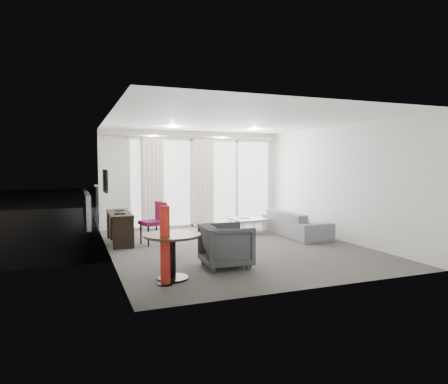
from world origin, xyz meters
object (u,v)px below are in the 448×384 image
object	(u,v)px
red_lamp	(165,245)
coffee_table	(248,226)
rattan_chair_b	(233,204)
desk_chair	(152,223)
tub_armchair	(226,246)
sofa	(296,223)
round_table	(173,257)
desk	(120,228)
rattan_chair_a	(213,207)

from	to	relation	value
red_lamp	coffee_table	bearing A→B (deg)	50.32
red_lamp	coffee_table	xyz separation A→B (m)	(2.89, 3.48, -0.38)
coffee_table	rattan_chair_b	bearing A→B (deg)	74.49
desk_chair	tub_armchair	bearing A→B (deg)	-86.68
tub_armchair	coffee_table	bearing A→B (deg)	-27.94
coffee_table	sofa	bearing A→B (deg)	-39.46
red_lamp	sofa	xyz separation A→B (m)	(3.79, 2.74, -0.27)
desk_chair	round_table	xyz separation A→B (m)	(-0.22, -2.72, -0.11)
sofa	red_lamp	bearing A→B (deg)	125.83
desk	desk_chair	world-z (taller)	desk_chair
desk_chair	red_lamp	bearing A→B (deg)	-112.45
tub_armchair	rattan_chair_a	distance (m)	5.70
red_lamp	rattan_chair_b	distance (m)	7.49
red_lamp	tub_armchair	bearing A→B (deg)	27.20
round_table	rattan_chair_a	bearing A→B (deg)	65.06
red_lamp	sofa	world-z (taller)	red_lamp
desk_chair	tub_armchair	world-z (taller)	desk_chair
desk	rattan_chair_b	world-z (taller)	rattan_chair_b
sofa	desk	bearing A→B (deg)	81.80
coffee_table	tub_armchair	bearing A→B (deg)	-120.86
round_table	red_lamp	bearing A→B (deg)	-125.36
desk_chair	rattan_chair_b	world-z (taller)	desk_chair
rattan_chair_a	red_lamp	bearing A→B (deg)	-115.31
rattan_chair_a	sofa	bearing A→B (deg)	-74.25
round_table	coffee_table	world-z (taller)	round_table
round_table	sofa	size ratio (longest dim) A/B	0.42
sofa	rattan_chair_a	bearing A→B (deg)	15.69
rattan_chair_a	rattan_chair_b	bearing A→B (deg)	28.29
desk_chair	rattan_chair_a	size ratio (longest dim) A/B	1.15
round_table	sofa	distance (m)	4.41
desk	coffee_table	bearing A→B (deg)	2.90
tub_armchair	rattan_chair_a	size ratio (longest dim) A/B	1.01
desk	round_table	xyz separation A→B (m)	(0.42, -3.09, 0.01)
tub_armchair	coffee_table	xyz separation A→B (m)	(1.72, 2.88, -0.18)
tub_armchair	coffee_table	world-z (taller)	tub_armchair
round_table	tub_armchair	world-z (taller)	tub_armchair
desk	rattan_chair_a	distance (m)	4.14
desk_chair	rattan_chair_b	xyz separation A→B (m)	(3.34, 3.55, -0.05)
sofa	rattan_chair_a	distance (m)	3.43
coffee_table	rattan_chair_b	size ratio (longest dim) A/B	1.00
red_lamp	desk	bearing A→B (deg)	94.47
desk_chair	red_lamp	xyz separation A→B (m)	(-0.38, -2.95, 0.11)
desk	tub_armchair	distance (m)	3.07
round_table	rattan_chair_a	world-z (taller)	rattan_chair_a
rattan_chair_b	rattan_chair_a	bearing A→B (deg)	-170.91
rattan_chair_a	tub_armchair	bearing A→B (deg)	-107.28
tub_armchair	desk_chair	bearing A→B (deg)	21.27
desk	rattan_chair_b	xyz separation A→B (m)	(3.98, 3.18, 0.07)
desk_chair	rattan_chair_b	distance (m)	4.87
desk_chair	red_lamp	world-z (taller)	red_lamp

